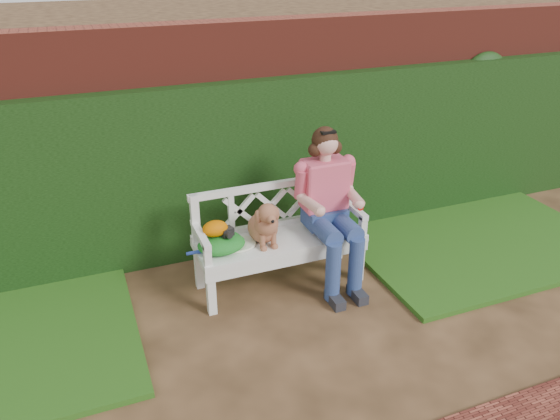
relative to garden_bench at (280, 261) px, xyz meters
name	(u,v)px	position (x,y,z in m)	size (l,w,h in m)	color
ground	(296,349)	(-0.22, -0.90, -0.24)	(60.00, 60.00, 0.00)	#322213
brick_wall	(221,139)	(-0.22, 1.00, 0.86)	(10.00, 0.30, 2.20)	maroon
ivy_hedge	(228,171)	(-0.22, 0.78, 0.61)	(10.00, 0.18, 1.70)	#1F4417
grass_right	(472,238)	(2.18, 0.00, -0.21)	(2.60, 2.00, 0.05)	#1D4813
garden_bench	(280,261)	(0.00, 0.00, 0.00)	(1.58, 0.60, 0.48)	white
seated_woman	(326,207)	(0.43, -0.02, 0.47)	(0.60, 0.80, 1.42)	#CF3A59
dog	(264,221)	(-0.16, -0.03, 0.45)	(0.28, 0.38, 0.42)	#995A26
tennis_racket	(234,245)	(-0.43, 0.00, 0.26)	(0.64, 0.27, 0.03)	white
green_bag	(221,244)	(-0.54, -0.03, 0.31)	(0.41, 0.31, 0.14)	#287F33
camera_item	(227,232)	(-0.49, -0.04, 0.41)	(0.10, 0.08, 0.07)	black
baseball_glove	(215,229)	(-0.58, -0.01, 0.45)	(0.22, 0.16, 0.14)	#BE5C00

